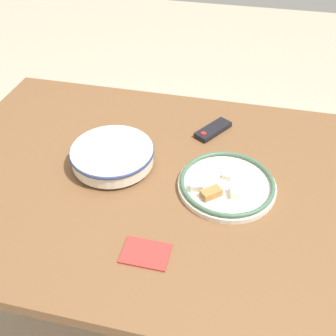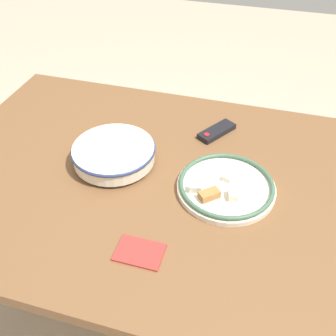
# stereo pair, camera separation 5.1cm
# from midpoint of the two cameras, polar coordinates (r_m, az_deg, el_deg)

# --- Properties ---
(ground_plane) EXTENTS (8.00, 8.00, 0.00)m
(ground_plane) POSITION_cam_midpoint_polar(r_m,az_deg,el_deg) (1.88, -1.48, -18.77)
(ground_plane) COLOR #B7A88E
(dining_table) EXTENTS (1.54, 1.04, 0.76)m
(dining_table) POSITION_cam_midpoint_polar(r_m,az_deg,el_deg) (1.33, -1.98, -3.73)
(dining_table) COLOR brown
(dining_table) RESTS_ON ground_plane
(noodle_bowl) EXTENTS (0.28, 0.28, 0.07)m
(noodle_bowl) POSITION_cam_midpoint_polar(r_m,az_deg,el_deg) (1.32, -9.15, 1.86)
(noodle_bowl) COLOR silver
(noodle_bowl) RESTS_ON dining_table
(food_plate) EXTENTS (0.31, 0.31, 0.04)m
(food_plate) POSITION_cam_midpoint_polar(r_m,az_deg,el_deg) (1.24, 7.33, -2.41)
(food_plate) COLOR silver
(food_plate) RESTS_ON dining_table
(tv_remote) EXTENTS (0.13, 0.16, 0.02)m
(tv_remote) POSITION_cam_midpoint_polar(r_m,az_deg,el_deg) (1.48, 5.58, 5.52)
(tv_remote) COLOR black
(tv_remote) RESTS_ON dining_table
(folded_napkin) EXTENTS (0.13, 0.09, 0.01)m
(folded_napkin) POSITION_cam_midpoint_polar(r_m,az_deg,el_deg) (1.08, -4.65, -12.27)
(folded_napkin) COLOR #B2332D
(folded_napkin) RESTS_ON dining_table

